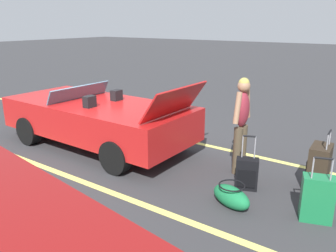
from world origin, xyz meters
The scene contains 9 objects.
ground_plane centered at (0.00, 0.00, 0.00)m, with size 80.00×80.00×0.00m, color #333335.
lot_line_near centered at (0.00, -1.31, 0.00)m, with size 18.00×0.12×0.01m, color #EAE066.
lot_line_mid centered at (0.00, 1.39, 0.00)m, with size 18.00×0.12×0.01m, color #EAE066.
convertible_car centered at (0.20, 0.00, 0.59)m, with size 4.25×1.87×1.49m.
suitcase_large_black centered at (-4.25, -0.50, 0.37)m, with size 0.32×0.49×0.98m.
suitcase_medium_bright centered at (-4.43, 0.38, 0.31)m, with size 0.46×0.36×0.92m.
suitcase_small_carryon centered at (-3.33, 0.06, 0.25)m, with size 0.39×0.32×0.86m.
duffel_bag centered at (-3.38, 0.71, 0.16)m, with size 0.70×0.50×0.34m.
traveler_person centered at (-2.96, -0.49, 0.93)m, with size 0.22×0.60×1.65m.
Camera 1 is at (-5.13, 4.76, 2.52)m, focal length 36.58 mm.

